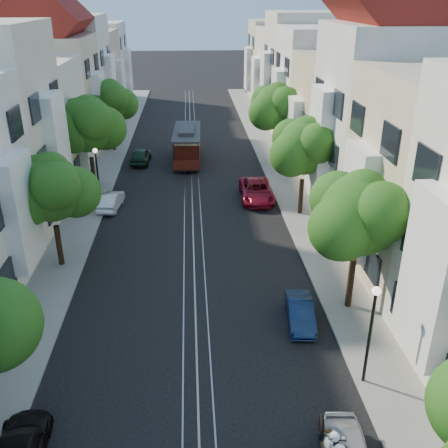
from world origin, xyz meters
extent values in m
plane|color=black|center=(0.00, 28.00, 0.00)|extent=(200.00, 200.00, 0.00)
cube|color=gray|center=(7.25, 28.00, 0.06)|extent=(2.50, 80.00, 0.12)
cube|color=gray|center=(-7.25, 28.00, 0.06)|extent=(2.50, 80.00, 0.12)
cube|color=gray|center=(-0.55, 28.00, 0.01)|extent=(0.06, 80.00, 0.02)
cube|color=gray|center=(0.00, 28.00, 0.01)|extent=(0.06, 80.00, 0.02)
cube|color=gray|center=(0.55, 28.00, 0.01)|extent=(0.06, 80.00, 0.02)
cube|color=tan|center=(0.00, 28.00, 0.00)|extent=(0.08, 80.00, 0.01)
cube|color=white|center=(8.20, 4.00, 4.62)|extent=(0.90, 3.04, 6.05)
cube|color=beige|center=(12.00, 12.00, 5.00)|extent=(7.00, 8.00, 10.00)
cube|color=white|center=(8.20, 12.00, 4.20)|extent=(0.90, 3.04, 5.50)
cube|color=silver|center=(12.00, 20.00, 6.00)|extent=(7.00, 8.00, 12.00)
cube|color=white|center=(8.20, 20.00, 5.04)|extent=(0.90, 3.04, 6.60)
cube|color=#C6B28C|center=(12.00, 28.00, 4.50)|extent=(7.00, 8.00, 9.00)
cube|color=white|center=(8.20, 28.00, 3.78)|extent=(0.90, 3.04, 4.95)
cube|color=white|center=(12.00, 36.00, 5.25)|extent=(7.00, 8.00, 10.50)
cube|color=white|center=(8.20, 36.00, 4.41)|extent=(0.90, 3.04, 5.78)
cube|color=beige|center=(12.00, 44.00, 5.75)|extent=(7.00, 8.00, 11.50)
cube|color=white|center=(8.20, 44.00, 4.83)|extent=(0.90, 3.04, 6.32)
cube|color=silver|center=(12.00, 52.00, 4.75)|extent=(7.00, 8.00, 9.50)
cube|color=white|center=(8.20, 52.00, 3.99)|extent=(0.90, 3.04, 5.23)
cube|color=beige|center=(12.00, 60.00, 5.00)|extent=(7.00, 8.00, 10.00)
cube|color=white|center=(8.20, 60.00, 4.20)|extent=(0.90, 3.04, 5.50)
cube|color=white|center=(-8.20, 12.00, 4.12)|extent=(0.90, 3.04, 5.39)
cube|color=white|center=(-8.20, 20.00, 4.94)|extent=(0.90, 3.04, 6.47)
cube|color=silver|center=(-12.00, 28.00, 4.41)|extent=(7.00, 8.00, 8.82)
cube|color=white|center=(-8.20, 28.00, 3.70)|extent=(0.90, 3.04, 4.85)
cube|color=beige|center=(-12.00, 36.00, 5.14)|extent=(7.00, 8.00, 10.29)
cube|color=white|center=(-8.20, 36.00, 4.32)|extent=(0.90, 3.04, 5.66)
cube|color=silver|center=(-12.00, 44.00, 5.63)|extent=(7.00, 8.00, 11.27)
cube|color=white|center=(-8.20, 44.00, 4.73)|extent=(0.90, 3.04, 6.20)
cube|color=#C6B28C|center=(-12.00, 52.00, 4.66)|extent=(7.00, 8.00, 9.31)
cube|color=white|center=(-8.20, 52.00, 3.91)|extent=(0.90, 3.04, 5.12)
cube|color=white|center=(-12.00, 60.00, 4.90)|extent=(7.00, 8.00, 9.80)
cube|color=white|center=(-8.20, 60.00, 4.12)|extent=(0.90, 3.04, 5.39)
cylinder|color=black|center=(7.20, 9.00, 1.34)|extent=(0.30, 0.30, 2.45)
sphere|color=#194C13|center=(7.20, 9.00, 4.81)|extent=(3.64, 3.64, 3.64)
sphere|color=#194C13|center=(8.30, 9.50, 4.41)|extent=(2.91, 2.91, 2.91)
sphere|color=#194C13|center=(6.25, 8.30, 4.51)|extent=(2.84, 2.84, 2.84)
sphere|color=#194C13|center=(7.30, 9.10, 5.71)|extent=(2.18, 2.18, 2.18)
cylinder|color=black|center=(7.20, 20.00, 1.31)|extent=(0.30, 0.30, 2.38)
sphere|color=#194C13|center=(7.20, 20.00, 4.68)|extent=(3.54, 3.54, 3.54)
sphere|color=#194C13|center=(8.30, 20.50, 4.28)|extent=(2.83, 2.83, 2.83)
sphere|color=#194C13|center=(6.25, 19.30, 4.38)|extent=(2.76, 2.76, 2.76)
sphere|color=#194C13|center=(7.30, 20.10, 5.58)|extent=(2.12, 2.12, 2.12)
cylinder|color=black|center=(7.20, 31.00, 1.38)|extent=(0.30, 0.30, 2.52)
sphere|color=#194C13|center=(7.20, 31.00, 4.94)|extent=(3.74, 3.74, 3.74)
sphere|color=#194C13|center=(8.30, 31.50, 4.54)|extent=(3.00, 3.00, 3.00)
sphere|color=#194C13|center=(6.25, 30.30, 4.64)|extent=(2.92, 2.92, 2.92)
sphere|color=#194C13|center=(7.30, 31.10, 5.84)|extent=(2.25, 2.25, 2.25)
cylinder|color=black|center=(-7.20, 14.00, 1.26)|extent=(0.30, 0.30, 2.27)
sphere|color=#194C13|center=(-7.20, 14.00, 4.47)|extent=(3.38, 3.38, 3.38)
sphere|color=#194C13|center=(-6.10, 14.50, 4.07)|extent=(2.70, 2.70, 2.70)
sphere|color=#194C13|center=(-8.15, 13.30, 4.17)|extent=(2.64, 2.64, 2.64)
sphere|color=#194C13|center=(-7.10, 14.10, 5.38)|extent=(2.03, 2.03, 2.03)
cylinder|color=black|center=(-7.20, 25.00, 1.43)|extent=(0.30, 0.30, 2.62)
sphere|color=#194C13|center=(-7.20, 25.00, 5.14)|extent=(3.90, 3.90, 3.90)
sphere|color=#194C13|center=(-6.10, 25.50, 4.74)|extent=(3.12, 3.12, 3.12)
sphere|color=#194C13|center=(-8.15, 24.30, 4.84)|extent=(3.04, 3.04, 3.04)
sphere|color=#194C13|center=(-7.10, 25.10, 6.04)|extent=(2.34, 2.34, 2.34)
cylinder|color=black|center=(-7.20, 36.00, 1.31)|extent=(0.30, 0.30, 2.38)
sphere|color=#194C13|center=(-7.20, 36.00, 4.68)|extent=(3.54, 3.54, 3.54)
sphere|color=#194C13|center=(-6.10, 36.50, 4.28)|extent=(2.83, 2.83, 2.83)
sphere|color=#194C13|center=(-8.15, 35.30, 4.38)|extent=(2.76, 2.76, 2.76)
sphere|color=#194C13|center=(-7.10, 36.10, 5.58)|extent=(2.12, 2.12, 2.12)
cylinder|color=black|center=(6.30, 4.00, 2.12)|extent=(0.12, 0.12, 4.00)
sphere|color=#FFF2CC|center=(6.30, 4.00, 4.12)|extent=(0.32, 0.32, 0.32)
cylinder|color=black|center=(-6.30, 22.00, 2.12)|extent=(0.12, 0.12, 4.00)
sphere|color=#FFF2CC|center=(-6.30, 22.00, 4.12)|extent=(0.32, 0.32, 0.32)
torus|color=black|center=(3.83, 0.90, 1.19)|extent=(0.31, 0.82, 0.81)
sphere|color=black|center=(4.07, 0.27, 1.20)|extent=(0.29, 0.29, 0.29)
cube|color=black|center=(-0.30, 32.27, 0.41)|extent=(2.35, 7.37, 0.27)
cube|color=#4E150D|center=(-0.30, 32.27, 1.51)|extent=(2.35, 4.64, 2.19)
cube|color=beige|center=(-0.30, 32.27, 2.33)|extent=(2.39, 4.68, 0.55)
cube|color=#2D2D30|center=(-0.30, 32.27, 2.69)|extent=(2.53, 7.38, 0.16)
cube|color=#2D2D30|center=(-0.30, 32.27, 2.92)|extent=(1.42, 4.15, 0.32)
imported|color=#0C1E40|center=(4.69, 7.99, 0.53)|extent=(1.41, 3.31, 1.06)
imported|color=maroon|center=(4.61, 22.88, 0.67)|extent=(2.32, 4.88, 1.35)
imported|color=silver|center=(-5.60, 21.93, 0.57)|extent=(1.56, 3.55, 1.13)
imported|color=black|center=(-4.40, 32.13, 0.66)|extent=(1.78, 3.98, 1.33)
camera|label=1|loc=(0.01, -10.33, 13.50)|focal=40.00mm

